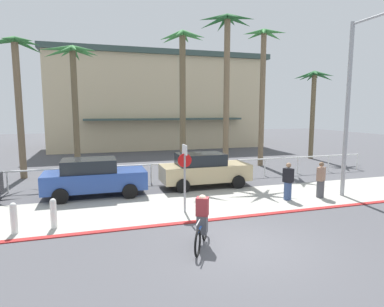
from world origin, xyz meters
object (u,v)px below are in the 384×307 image
palm_tree_6 (263,71)px  palm_tree_5 (226,56)px  palm_tree_4 (182,73)px  cyclist_blue_0 (202,222)px  stop_sign_bike_lane (185,169)px  pedestrian_1 (288,183)px  palm_tree_7 (314,91)px  pedestrian_0 (321,181)px  bollard_2 (54,213)px  car_blue_1 (94,177)px  car_tan_2 (204,170)px  palm_tree_2 (17,74)px  streetlight_curb (352,99)px  bollard_0 (14,218)px  palm_tree_3 (73,75)px

palm_tree_6 → palm_tree_5: bearing=-156.6°
palm_tree_4 → palm_tree_6: 6.16m
palm_tree_5 → cyclist_blue_0: bearing=-116.2°
stop_sign_bike_lane → pedestrian_1: (4.66, 0.33, -0.93)m
palm_tree_7 → pedestrian_0: (-7.11, -9.96, -4.55)m
bollard_2 → car_blue_1: (1.29, 3.76, 0.35)m
palm_tree_5 → palm_tree_4: bearing=178.7°
stop_sign_bike_lane → palm_tree_7: (13.35, 10.20, 3.61)m
bollard_2 → car_tan_2: car_tan_2 is taller
palm_tree_4 → car_tan_2: palm_tree_4 is taller
palm_tree_4 → pedestrian_1: size_ratio=5.17×
palm_tree_2 → car_blue_1: (3.81, -5.22, -4.90)m
bollard_2 → palm_tree_5: palm_tree_5 is taller
car_blue_1 → bollard_2: bearing=-109.0°
car_blue_1 → palm_tree_4: bearing=35.9°
bollard_2 → cyclist_blue_0: 4.95m
stop_sign_bike_lane → car_blue_1: stop_sign_bike_lane is taller
streetlight_curb → stop_sign_bike_lane: bearing=179.9°
cyclist_blue_0 → pedestrian_1: pedestrian_1 is taller
bollard_2 → car_blue_1: 3.99m
bollard_0 → palm_tree_5: size_ratio=0.11×
cyclist_blue_0 → stop_sign_bike_lane: bearing=83.3°
bollard_2 → pedestrian_0: (10.76, 0.57, 0.21)m
palm_tree_5 → car_blue_1: bearing=-155.0°
pedestrian_0 → bollard_0: bearing=-176.6°
bollard_2 → palm_tree_7: size_ratio=0.15×
palm_tree_4 → car_tan_2: 6.12m
palm_tree_6 → streetlight_curb: bearing=-93.2°
palm_tree_6 → car_tan_2: 9.37m
bollard_0 → stop_sign_bike_lane: bearing=4.9°
palm_tree_7 → pedestrian_1: (-8.69, -9.86, -4.54)m
palm_tree_2 → palm_tree_6: bearing=-0.6°
streetlight_curb → palm_tree_6: palm_tree_6 is taller
palm_tree_2 → palm_tree_3: palm_tree_2 is taller
palm_tree_2 → pedestrian_0: (13.28, -8.41, -5.04)m
palm_tree_2 → cyclist_blue_0: bearing=-60.2°
cyclist_blue_0 → pedestrian_1: size_ratio=1.00×
car_tan_2 → palm_tree_2: bearing=151.5°
palm_tree_7 → pedestrian_1: bearing=-131.4°
streetlight_curb → palm_tree_7: 11.85m
palm_tree_2 → palm_tree_4: 9.06m
streetlight_curb → palm_tree_5: bearing=111.5°
palm_tree_2 → palm_tree_3: (2.86, 0.88, 0.13)m
car_blue_1 → pedestrian_0: bearing=-18.6°
palm_tree_6 → pedestrian_0: size_ratio=5.75×
bollard_2 → palm_tree_7: bearing=30.5°
stop_sign_bike_lane → cyclist_blue_0: size_ratio=1.58×
palm_tree_3 → palm_tree_7: palm_tree_3 is taller
cyclist_blue_0 → pedestrian_0: pedestrian_0 is taller
palm_tree_3 → streetlight_curb: bearing=-39.5°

